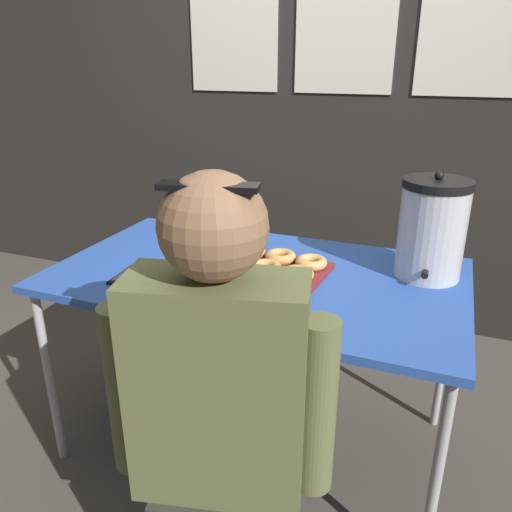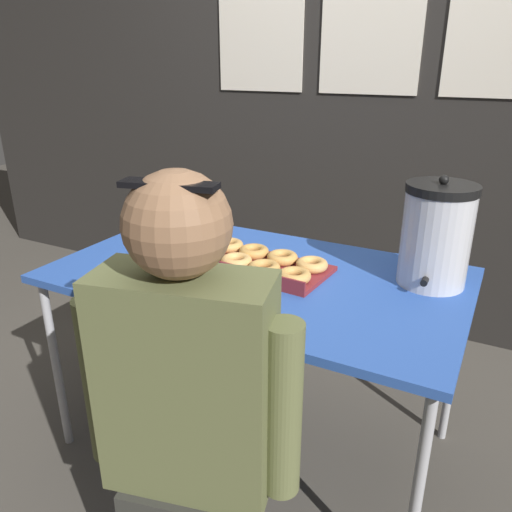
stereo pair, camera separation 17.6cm
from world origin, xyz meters
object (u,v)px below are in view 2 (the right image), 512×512
Objects in this scene: donut_box at (259,262)px; person_seated at (190,434)px; coffee_urn at (436,235)px; cell_phone at (131,270)px.

donut_box is 0.41× the size of person_seated.
donut_box is at bearing -164.74° from coffee_urn.
person_seated is (0.18, -0.71, -0.16)m from donut_box.
donut_box is at bearing -89.13° from person_seated.
person_seated is at bearing -114.68° from coffee_urn.
coffee_urn is 1.00m from person_seated.
cell_phone is at bearing -143.87° from donut_box.
donut_box reaches higher than cell_phone.
person_seated is (0.57, -0.46, -0.14)m from cell_phone.
donut_box is 3.21× the size of cell_phone.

